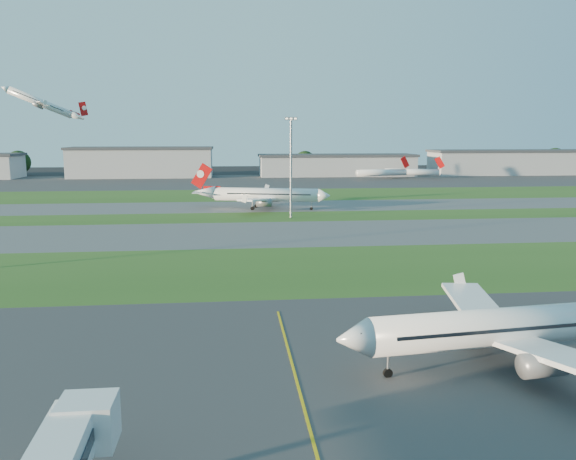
{
  "coord_description": "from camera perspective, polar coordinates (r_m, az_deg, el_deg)",
  "views": [
    {
      "loc": [
        -0.49,
        -35.74,
        21.51
      ],
      "look_at": [
        8.15,
        48.61,
        7.0
      ],
      "focal_mm": 35.0,
      "sensor_mm": 36.0,
      "label": 1
    }
  ],
  "objects": [
    {
      "name": "grass_strip_b",
      "position": [
        147.32,
        -5.6,
        1.27
      ],
      "size": [
        300.0,
        18.0,
        0.01
      ],
      "primitive_type": "cube",
      "color": "#2F551C",
      "rests_on": "ground"
    },
    {
      "name": "airliner_departing",
      "position": [
        264.97,
        -23.76,
        11.73
      ],
      "size": [
        31.63,
        26.52,
        10.06
      ],
      "rotation": [
        0.0,
        0.0,
        0.25
      ],
      "color": "white"
    },
    {
      "name": "mini_jet_near",
      "position": [
        275.9,
        9.48,
        5.79
      ],
      "size": [
        28.18,
        9.3,
        9.48
      ],
      "rotation": [
        0.0,
        0.0,
        0.24
      ],
      "color": "white",
      "rests_on": "ground"
    },
    {
      "name": "hangar_east",
      "position": [
        296.41,
        4.98,
        6.6
      ],
      "size": [
        81.6,
        23.0,
        11.2
      ],
      "color": "#A1A4A9",
      "rests_on": "ground"
    },
    {
      "name": "hangar_far_east",
      "position": [
        330.04,
        22.41,
        6.4
      ],
      "size": [
        96.9,
        23.0,
        13.2
      ],
      "color": "#A1A4A9",
      "rests_on": "ground"
    },
    {
      "name": "taxiway_b",
      "position": [
        169.11,
        -5.64,
        2.36
      ],
      "size": [
        300.0,
        26.0,
        0.01
      ],
      "primitive_type": "cube",
      "color": "#515154",
      "rests_on": "ground"
    },
    {
      "name": "light_mast_centre",
      "position": [
        144.73,
        0.3,
        7.06
      ],
      "size": [
        3.2,
        0.7,
        25.8
      ],
      "color": "gray",
      "rests_on": "ground"
    },
    {
      "name": "tree_west",
      "position": [
        325.08,
        -25.69,
        6.22
      ],
      "size": [
        12.1,
        12.1,
        13.2
      ],
      "color": "black",
      "rests_on": "ground"
    },
    {
      "name": "grass_strip_c",
      "position": [
        201.89,
        -5.69,
        3.55
      ],
      "size": [
        300.0,
        40.0,
        0.01
      ],
      "primitive_type": "cube",
      "color": "#2F551C",
      "rests_on": "ground"
    },
    {
      "name": "grass_strip_a",
      "position": [
        90.34,
        -5.38,
        -4.1
      ],
      "size": [
        300.0,
        34.0,
        0.01
      ],
      "primitive_type": "cube",
      "color": "#2F551C",
      "rests_on": "ground"
    },
    {
      "name": "tree_east",
      "position": [
        324.39,
        15.12,
        6.67
      ],
      "size": [
        10.45,
        10.45,
        11.4
      ],
      "color": "black",
      "rests_on": "ground"
    },
    {
      "name": "yellow_line",
      "position": [
        42.07,
        2.65,
        -21.05
      ],
      "size": [
        0.25,
        60.0,
        0.02
      ],
      "primitive_type": "cube",
      "color": "gold",
      "rests_on": "ground"
    },
    {
      "name": "tree_mid_west",
      "position": [
        302.78,
        -9.6,
        6.61
      ],
      "size": [
        9.9,
        9.9,
        10.8
      ],
      "color": "black",
      "rests_on": "ground"
    },
    {
      "name": "tree_far_east",
      "position": [
        358.74,
        25.47,
        6.53
      ],
      "size": [
        12.65,
        12.65,
        13.8
      ],
      "color": "black",
      "rests_on": "ground"
    },
    {
      "name": "airliner_taxiing",
      "position": [
        162.69,
        -2.35,
        3.57
      ],
      "size": [
        37.05,
        31.07,
        11.79
      ],
      "rotation": [
        0.0,
        0.0,
        2.89
      ],
      "color": "white",
      "rests_on": "ground"
    },
    {
      "name": "airliner_parked",
      "position": [
        57.01,
        21.99,
        -9.12
      ],
      "size": [
        34.6,
        29.22,
        10.81
      ],
      "rotation": [
        0.0,
        0.0,
        0.11
      ],
      "color": "white",
      "rests_on": "ground"
    },
    {
      "name": "apron_far",
      "position": [
        261.63,
        -5.75,
        4.95
      ],
      "size": [
        400.0,
        80.0,
        0.01
      ],
      "primitive_type": "cube",
      "color": "#333335",
      "rests_on": "ground"
    },
    {
      "name": "mini_jet_far",
      "position": [
        282.75,
        12.51,
        5.78
      ],
      "size": [
        27.59,
        11.53,
        9.48
      ],
      "rotation": [
        0.0,
        0.0,
        -0.33
      ],
      "color": "white",
      "rests_on": "ground"
    },
    {
      "name": "apron_near",
      "position": [
        41.71,
        -4.66,
        -21.36
      ],
      "size": [
        300.0,
        70.0,
        0.01
      ],
      "primitive_type": "cube",
      "color": "#333335",
      "rests_on": "ground"
    },
    {
      "name": "tree_mid_east",
      "position": [
        307.77,
        1.73,
        6.97
      ],
      "size": [
        11.55,
        11.55,
        12.6
      ],
      "color": "black",
      "rests_on": "ground"
    },
    {
      "name": "hangar_west",
      "position": [
        294.46,
        -14.64,
        6.7
      ],
      "size": [
        71.4,
        23.0,
        15.2
      ],
      "color": "#A1A4A9",
      "rests_on": "ground"
    },
    {
      "name": "ground",
      "position": [
        41.72,
        -4.66,
        -21.36
      ],
      "size": [
        700.0,
        700.0,
        0.0
      ],
      "primitive_type": "plane",
      "color": "black",
      "rests_on": "ground"
    },
    {
      "name": "taxiway_a",
      "position": [
        122.64,
        -5.53,
        -0.43
      ],
      "size": [
        300.0,
        32.0,
        0.01
      ],
      "primitive_type": "cube",
      "color": "#515154",
      "rests_on": "ground"
    }
  ]
}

